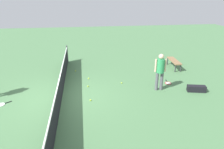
{
  "coord_description": "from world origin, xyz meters",
  "views": [
    {
      "loc": [
        -8.15,
        -0.98,
        4.15
      ],
      "look_at": [
        0.07,
        -2.17,
        0.9
      ],
      "focal_mm": 33.45,
      "sensor_mm": 36.0,
      "label": 1
    }
  ],
  "objects_px": {
    "tennis_ball_midcourt": "(88,86)",
    "tennis_ball_stray_left": "(89,78)",
    "tennis_racket_far_player": "(1,104)",
    "courtside_bench": "(174,61)",
    "player_near_side": "(160,69)",
    "tennis_ball_near_player": "(91,100)",
    "tennis_racket_near_player": "(168,83)",
    "tennis_ball_baseline": "(75,71)",
    "equipment_bag": "(197,89)",
    "tennis_ball_by_net": "(122,83)"
  },
  "relations": [
    {
      "from": "player_near_side",
      "to": "tennis_ball_midcourt",
      "type": "bearing_deg",
      "value": 76.5
    },
    {
      "from": "tennis_ball_baseline",
      "to": "player_near_side",
      "type": "bearing_deg",
      "value": -127.98
    },
    {
      "from": "player_near_side",
      "to": "tennis_ball_by_net",
      "type": "distance_m",
      "value": 2.06
    },
    {
      "from": "tennis_racket_far_player",
      "to": "tennis_ball_midcourt",
      "type": "xyz_separation_m",
      "value": [
        1.21,
        -3.48,
        0.02
      ]
    },
    {
      "from": "tennis_ball_near_player",
      "to": "tennis_ball_midcourt",
      "type": "distance_m",
      "value": 1.4
    },
    {
      "from": "player_near_side",
      "to": "equipment_bag",
      "type": "distance_m",
      "value": 1.92
    },
    {
      "from": "tennis_racket_near_player",
      "to": "tennis_ball_by_net",
      "type": "height_order",
      "value": "tennis_ball_by_net"
    },
    {
      "from": "tennis_ball_midcourt",
      "to": "tennis_ball_baseline",
      "type": "distance_m",
      "value": 2.31
    },
    {
      "from": "tennis_ball_near_player",
      "to": "tennis_ball_baseline",
      "type": "height_order",
      "value": "same"
    },
    {
      "from": "tennis_racket_far_player",
      "to": "tennis_ball_baseline",
      "type": "distance_m",
      "value": 4.46
    },
    {
      "from": "tennis_ball_near_player",
      "to": "tennis_ball_midcourt",
      "type": "xyz_separation_m",
      "value": [
        1.4,
        0.05,
        0.0
      ]
    },
    {
      "from": "tennis_racket_near_player",
      "to": "tennis_ball_baseline",
      "type": "bearing_deg",
      "value": 62.75
    },
    {
      "from": "tennis_racket_far_player",
      "to": "courtside_bench",
      "type": "bearing_deg",
      "value": -69.69
    },
    {
      "from": "tennis_ball_midcourt",
      "to": "equipment_bag",
      "type": "xyz_separation_m",
      "value": [
        -1.21,
        -4.85,
        0.11
      ]
    },
    {
      "from": "tennis_ball_midcourt",
      "to": "tennis_ball_stray_left",
      "type": "xyz_separation_m",
      "value": [
        0.97,
        -0.07,
        0.0
      ]
    },
    {
      "from": "courtside_bench",
      "to": "tennis_racket_far_player",
      "type": "bearing_deg",
      "value": 110.31
    },
    {
      "from": "tennis_racket_near_player",
      "to": "equipment_bag",
      "type": "height_order",
      "value": "equipment_bag"
    },
    {
      "from": "tennis_racket_far_player",
      "to": "tennis_ball_near_player",
      "type": "distance_m",
      "value": 3.54
    },
    {
      "from": "player_near_side",
      "to": "tennis_ball_baseline",
      "type": "xyz_separation_m",
      "value": [
        2.99,
        3.83,
        -0.98
      ]
    },
    {
      "from": "tennis_ball_stray_left",
      "to": "tennis_ball_baseline",
      "type": "bearing_deg",
      "value": 29.03
    },
    {
      "from": "tennis_racket_far_player",
      "to": "tennis_ball_near_player",
      "type": "height_order",
      "value": "tennis_ball_near_player"
    },
    {
      "from": "player_near_side",
      "to": "tennis_ball_by_net",
      "type": "height_order",
      "value": "player_near_side"
    },
    {
      "from": "tennis_ball_midcourt",
      "to": "equipment_bag",
      "type": "height_order",
      "value": "equipment_bag"
    },
    {
      "from": "player_near_side",
      "to": "tennis_ball_baseline",
      "type": "height_order",
      "value": "player_near_side"
    },
    {
      "from": "tennis_ball_by_net",
      "to": "tennis_ball_midcourt",
      "type": "bearing_deg",
      "value": 95.75
    },
    {
      "from": "tennis_racket_near_player",
      "to": "courtside_bench",
      "type": "relative_size",
      "value": 0.39
    },
    {
      "from": "tennis_ball_by_net",
      "to": "tennis_ball_midcourt",
      "type": "relative_size",
      "value": 1.0
    },
    {
      "from": "tennis_racket_far_player",
      "to": "tennis_ball_near_player",
      "type": "bearing_deg",
      "value": -93.2
    },
    {
      "from": "tennis_ball_by_net",
      "to": "tennis_ball_midcourt",
      "type": "distance_m",
      "value": 1.66
    },
    {
      "from": "tennis_ball_midcourt",
      "to": "tennis_ball_stray_left",
      "type": "relative_size",
      "value": 1.0
    },
    {
      "from": "courtside_bench",
      "to": "equipment_bag",
      "type": "xyz_separation_m",
      "value": [
        -3.19,
        0.27,
        -0.28
      ]
    },
    {
      "from": "player_near_side",
      "to": "courtside_bench",
      "type": "bearing_deg",
      "value": -34.99
    },
    {
      "from": "player_near_side",
      "to": "tennis_ball_stray_left",
      "type": "distance_m",
      "value": 3.71
    },
    {
      "from": "tennis_ball_near_player",
      "to": "courtside_bench",
      "type": "xyz_separation_m",
      "value": [
        3.38,
        -5.07,
        0.38
      ]
    },
    {
      "from": "player_near_side",
      "to": "courtside_bench",
      "type": "xyz_separation_m",
      "value": [
        2.75,
        -1.92,
        -0.59
      ]
    },
    {
      "from": "tennis_racket_near_player",
      "to": "equipment_bag",
      "type": "xyz_separation_m",
      "value": [
        -1.08,
        -0.92,
        0.13
      ]
    },
    {
      "from": "tennis_ball_by_net",
      "to": "tennis_racket_near_player",
      "type": "bearing_deg",
      "value": -97.33
    },
    {
      "from": "tennis_ball_stray_left",
      "to": "tennis_ball_midcourt",
      "type": "bearing_deg",
      "value": 175.85
    },
    {
      "from": "player_near_side",
      "to": "tennis_racket_near_player",
      "type": "distance_m",
      "value": 1.39
    },
    {
      "from": "tennis_ball_near_player",
      "to": "tennis_ball_baseline",
      "type": "bearing_deg",
      "value": 10.6
    },
    {
      "from": "player_near_side",
      "to": "tennis_ball_near_player",
      "type": "bearing_deg",
      "value": 101.39
    },
    {
      "from": "tennis_ball_by_net",
      "to": "courtside_bench",
      "type": "distance_m",
      "value": 3.94
    },
    {
      "from": "tennis_ball_midcourt",
      "to": "tennis_ball_near_player",
      "type": "bearing_deg",
      "value": -177.9
    },
    {
      "from": "tennis_racket_near_player",
      "to": "courtside_bench",
      "type": "bearing_deg",
      "value": -29.65
    },
    {
      "from": "tennis_ball_midcourt",
      "to": "courtside_bench",
      "type": "height_order",
      "value": "courtside_bench"
    },
    {
      "from": "courtside_bench",
      "to": "tennis_ball_midcourt",
      "type": "bearing_deg",
      "value": 111.11
    },
    {
      "from": "tennis_ball_stray_left",
      "to": "tennis_racket_near_player",
      "type": "bearing_deg",
      "value": -105.79
    },
    {
      "from": "tennis_ball_stray_left",
      "to": "player_near_side",
      "type": "bearing_deg",
      "value": -118.97
    },
    {
      "from": "tennis_ball_baseline",
      "to": "tennis_ball_by_net",
      "type": "bearing_deg",
      "value": -132.02
    },
    {
      "from": "player_near_side",
      "to": "tennis_ball_midcourt",
      "type": "height_order",
      "value": "player_near_side"
    }
  ]
}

